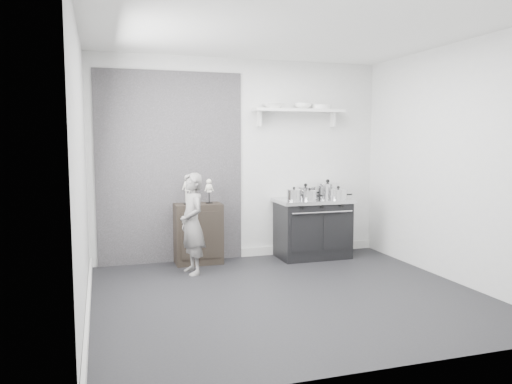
% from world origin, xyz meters
% --- Properties ---
extents(ground, '(4.00, 4.00, 0.00)m').
position_xyz_m(ground, '(0.00, 0.00, 0.00)').
color(ground, black).
rests_on(ground, ground).
extents(room_shell, '(4.02, 3.62, 2.71)m').
position_xyz_m(room_shell, '(-0.09, 0.15, 1.64)').
color(room_shell, beige).
rests_on(room_shell, ground).
extents(wall_shelf, '(1.30, 0.26, 0.24)m').
position_xyz_m(wall_shelf, '(0.80, 1.68, 2.01)').
color(wall_shelf, silver).
rests_on(wall_shelf, room_shell).
extents(stove, '(1.01, 0.63, 0.81)m').
position_xyz_m(stove, '(0.94, 1.48, 0.41)').
color(stove, black).
rests_on(stove, ground).
extents(side_cabinet, '(0.61, 0.35, 0.79)m').
position_xyz_m(side_cabinet, '(-0.63, 1.61, 0.39)').
color(side_cabinet, black).
rests_on(side_cabinet, ground).
extents(child, '(0.37, 0.49, 1.23)m').
position_xyz_m(child, '(-0.79, 1.12, 0.61)').
color(child, slate).
rests_on(child, ground).
extents(pot_front_left, '(0.28, 0.20, 0.19)m').
position_xyz_m(pot_front_left, '(0.62, 1.37, 0.89)').
color(pot_front_left, silver).
rests_on(pot_front_left, stove).
extents(pot_back_left, '(0.36, 0.27, 0.20)m').
position_xyz_m(pot_back_left, '(0.89, 1.63, 0.89)').
color(pot_back_left, silver).
rests_on(pot_back_left, stove).
extents(pot_back_right, '(0.39, 0.31, 0.25)m').
position_xyz_m(pot_back_right, '(1.22, 1.61, 0.91)').
color(pot_back_right, silver).
rests_on(pot_back_right, stove).
extents(pot_front_right, '(0.33, 0.24, 0.19)m').
position_xyz_m(pot_front_right, '(1.23, 1.30, 0.89)').
color(pot_front_right, silver).
rests_on(pot_front_right, stove).
extents(pot_front_center, '(0.29, 0.20, 0.17)m').
position_xyz_m(pot_front_center, '(0.81, 1.31, 0.88)').
color(pot_front_center, silver).
rests_on(pot_front_center, stove).
extents(skeleton_full, '(0.12, 0.08, 0.44)m').
position_xyz_m(skeleton_full, '(-0.76, 1.61, 1.01)').
color(skeleton_full, beige).
rests_on(skeleton_full, side_cabinet).
extents(skeleton_torso, '(0.10, 0.07, 0.37)m').
position_xyz_m(skeleton_torso, '(-0.48, 1.61, 0.97)').
color(skeleton_torso, beige).
rests_on(skeleton_torso, side_cabinet).
extents(bowl_large, '(0.27, 0.27, 0.07)m').
position_xyz_m(bowl_large, '(0.43, 1.67, 2.07)').
color(bowl_large, white).
rests_on(bowl_large, wall_shelf).
extents(bowl_small, '(0.24, 0.24, 0.08)m').
position_xyz_m(bowl_small, '(0.86, 1.67, 2.08)').
color(bowl_small, white).
rests_on(bowl_small, wall_shelf).
extents(plate_stack, '(0.28, 0.28, 0.06)m').
position_xyz_m(plate_stack, '(1.13, 1.67, 2.07)').
color(plate_stack, silver).
rests_on(plate_stack, wall_shelf).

